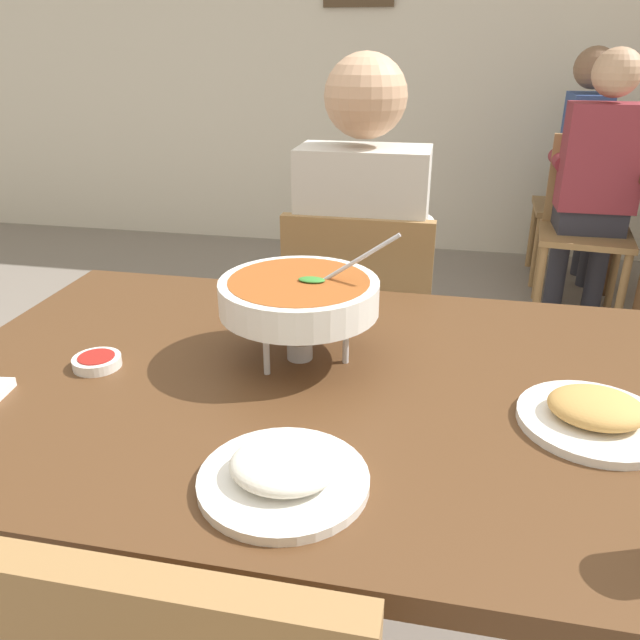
{
  "coord_description": "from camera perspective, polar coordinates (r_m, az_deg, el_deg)",
  "views": [
    {
      "loc": [
        0.23,
        -0.99,
        1.33
      ],
      "look_at": [
        0.0,
        0.15,
        0.82
      ],
      "focal_mm": 35.4,
      "sensor_mm": 36.0,
      "label": 1
    }
  ],
  "objects": [
    {
      "name": "cafe_rear_partition",
      "position": [
        4.37,
        9.5,
        25.85
      ],
      "size": [
        10.0,
        0.1,
        3.0
      ],
      "primitive_type": "cube",
      "color": "beige",
      "rests_on": "ground_plane"
    },
    {
      "name": "dining_table_main",
      "position": [
        1.22,
        -1.44,
        -9.44
      ],
      "size": [
        1.38,
        0.93,
        0.77
      ],
      "color": "#51331C",
      "rests_on": "ground_plane"
    },
    {
      "name": "chair_diner_main",
      "position": [
        1.94,
        3.58,
        -1.23
      ],
      "size": [
        0.44,
        0.44,
        0.9
      ],
      "color": "olive",
      "rests_on": "ground_plane"
    },
    {
      "name": "diner_main",
      "position": [
        1.88,
        3.91,
        5.71
      ],
      "size": [
        0.4,
        0.45,
        1.31
      ],
      "color": "#2D2D38",
      "rests_on": "ground_plane"
    },
    {
      "name": "curry_bowl",
      "position": [
        1.18,
        -1.9,
        2.15
      ],
      "size": [
        0.33,
        0.3,
        0.26
      ],
      "color": "silver",
      "rests_on": "dining_table_main"
    },
    {
      "name": "rice_plate",
      "position": [
        0.9,
        -3.33,
        -13.62
      ],
      "size": [
        0.24,
        0.24,
        0.06
      ],
      "color": "white",
      "rests_on": "dining_table_main"
    },
    {
      "name": "appetizer_plate",
      "position": [
        1.11,
        23.6,
        -7.81
      ],
      "size": [
        0.24,
        0.24,
        0.06
      ],
      "color": "white",
      "rests_on": "dining_table_main"
    },
    {
      "name": "sauce_dish",
      "position": [
        1.27,
        -19.52,
        -3.54
      ],
      "size": [
        0.09,
        0.09,
        0.02
      ],
      "color": "white",
      "rests_on": "dining_table_main"
    },
    {
      "name": "chair_bg_left",
      "position": [
        4.03,
        23.43,
        10.22
      ],
      "size": [
        0.46,
        0.46,
        0.9
      ],
      "color": "olive",
      "rests_on": "ground_plane"
    },
    {
      "name": "chair_bg_right",
      "position": [
        3.53,
        22.97,
        8.59
      ],
      "size": [
        0.49,
        0.49,
        0.9
      ],
      "color": "olive",
      "rests_on": "ground_plane"
    },
    {
      "name": "patron_bg_left",
      "position": [
        3.98,
        23.06,
        13.62
      ],
      "size": [
        0.45,
        0.4,
        1.31
      ],
      "color": "#2D2D38",
      "rests_on": "ground_plane"
    },
    {
      "name": "patron_bg_right",
      "position": [
        3.44,
        23.8,
        12.16
      ],
      "size": [
        0.4,
        0.45,
        1.31
      ],
      "color": "#2D2D38",
      "rests_on": "ground_plane"
    }
  ]
}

